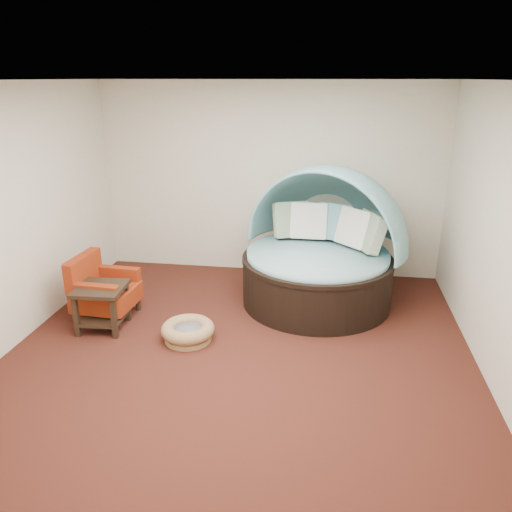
# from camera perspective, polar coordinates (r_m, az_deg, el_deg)

# --- Properties ---
(floor) EXTENTS (5.00, 5.00, 0.00)m
(floor) POSITION_cam_1_polar(r_m,az_deg,el_deg) (5.55, -1.84, -10.82)
(floor) COLOR #411A12
(floor) RESTS_ON ground
(wall_back) EXTENTS (5.00, 0.00, 5.00)m
(wall_back) POSITION_cam_1_polar(r_m,az_deg,el_deg) (7.39, 1.58, 8.64)
(wall_back) COLOR beige
(wall_back) RESTS_ON floor
(wall_front) EXTENTS (5.00, 0.00, 5.00)m
(wall_front) POSITION_cam_1_polar(r_m,az_deg,el_deg) (2.77, -11.74, -11.67)
(wall_front) COLOR beige
(wall_front) RESTS_ON floor
(wall_left) EXTENTS (0.00, 5.00, 5.00)m
(wall_left) POSITION_cam_1_polar(r_m,az_deg,el_deg) (5.97, -26.39, 3.87)
(wall_left) COLOR beige
(wall_left) RESTS_ON floor
(wall_right) EXTENTS (0.00, 5.00, 5.00)m
(wall_right) POSITION_cam_1_polar(r_m,az_deg,el_deg) (5.17, 26.41, 1.64)
(wall_right) COLOR beige
(wall_right) RESTS_ON floor
(ceiling) EXTENTS (5.00, 5.00, 0.00)m
(ceiling) POSITION_cam_1_polar(r_m,az_deg,el_deg) (4.78, -2.22, 19.46)
(ceiling) COLOR white
(ceiling) RESTS_ON wall_back
(canopy_daybed) EXTENTS (2.58, 2.55, 1.79)m
(canopy_daybed) POSITION_cam_1_polar(r_m,az_deg,el_deg) (6.52, 7.54, 1.77)
(canopy_daybed) COLOR black
(canopy_daybed) RESTS_ON floor
(pet_basket) EXTENTS (0.68, 0.68, 0.21)m
(pet_basket) POSITION_cam_1_polar(r_m,az_deg,el_deg) (5.77, -7.79, -8.50)
(pet_basket) COLOR olive
(pet_basket) RESTS_ON floor
(red_armchair) EXTENTS (0.72, 0.73, 0.80)m
(red_armchair) POSITION_cam_1_polar(r_m,az_deg,el_deg) (6.41, -17.19, -3.69)
(red_armchair) COLOR black
(red_armchair) RESTS_ON floor
(side_table) EXTENTS (0.59, 0.59, 0.53)m
(side_table) POSITION_cam_1_polar(r_m,az_deg,el_deg) (6.14, -17.23, -5.00)
(side_table) COLOR black
(side_table) RESTS_ON floor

